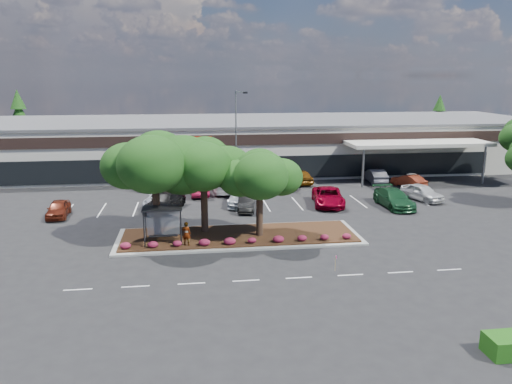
{
  "coord_description": "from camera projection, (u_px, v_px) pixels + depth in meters",
  "views": [
    {
      "loc": [
        -5.47,
        -31.35,
        11.83
      ],
      "look_at": [
        -0.22,
        7.74,
        2.6
      ],
      "focal_mm": 35.0,
      "sensor_mm": 36.0,
      "label": 1
    }
  ],
  "objects": [
    {
      "name": "ground",
      "position": [
        275.0,
        255.0,
        33.66
      ],
      "size": [
        160.0,
        160.0,
        0.0
      ],
      "primitive_type": "plane",
      "color": "black",
      "rests_on": "ground"
    },
    {
      "name": "island_tree_east",
      "position": [
        260.0,
        192.0,
        36.36
      ],
      "size": [
        5.8,
        5.8,
        6.5
      ],
      "primitive_type": null,
      "color": "#10380F",
      "rests_on": "landscape_island"
    },
    {
      "name": "car_10",
      "position": [
        198.0,
        187.0,
        50.5
      ],
      "size": [
        2.17,
        5.13,
        1.65
      ],
      "primitive_type": "imported",
      "rotation": [
        0.0,
        0.0,
        3.23
      ],
      "color": "maroon",
      "rests_on": "ground"
    },
    {
      "name": "car_15",
      "position": [
        375.0,
        176.0,
        56.44
      ],
      "size": [
        2.0,
        4.87,
        1.57
      ],
      "primitive_type": "imported",
      "rotation": [
        0.0,
        0.0,
        3.07
      ],
      "color": "#55565D",
      "rests_on": "ground"
    },
    {
      "name": "car_13",
      "position": [
        289.0,
        180.0,
        54.11
      ],
      "size": [
        3.92,
        5.93,
        1.59
      ],
      "primitive_type": "imported",
      "rotation": [
        0.0,
        0.0,
        2.81
      ],
      "color": "brown",
      "rests_on": "ground"
    },
    {
      "name": "bus_shelter",
      "position": [
        163.0,
        215.0,
        35.01
      ],
      "size": [
        2.75,
        1.55,
        2.59
      ],
      "color": "black",
      "rests_on": "landscape_island"
    },
    {
      "name": "island_tree_west",
      "position": [
        155.0,
        184.0,
        36.0
      ],
      "size": [
        7.2,
        7.2,
        7.89
      ],
      "primitive_type": null,
      "color": "#10380F",
      "rests_on": "landscape_island"
    },
    {
      "name": "light_pole",
      "position": [
        237.0,
        149.0,
        50.29
      ],
      "size": [
        1.43,
        0.61,
        10.41
      ],
      "rotation": [
        0.0,
        0.0,
        0.18
      ],
      "color": "gray",
      "rests_on": "ground"
    },
    {
      "name": "car_16",
      "position": [
        411.0,
        178.0,
        55.39
      ],
      "size": [
        3.16,
        4.33,
        1.37
      ],
      "primitive_type": "imported",
      "rotation": [
        0.0,
        0.0,
        2.71
      ],
      "color": "silver",
      "rests_on": "ground"
    },
    {
      "name": "car_2",
      "position": [
        165.0,
        201.0,
        44.82
      ],
      "size": [
        4.25,
        5.87,
        1.58
      ],
      "primitive_type": "imported",
      "rotation": [
        0.0,
        0.0,
        -0.42
      ],
      "color": "black",
      "rests_on": "ground"
    },
    {
      "name": "car_0",
      "position": [
        58.0,
        209.0,
        42.69
      ],
      "size": [
        1.86,
        4.19,
        1.4
      ],
      "primitive_type": "imported",
      "rotation": [
        0.0,
        0.0,
        0.05
      ],
      "color": "#622010",
      "rests_on": "ground"
    },
    {
      "name": "car_9",
      "position": [
        151.0,
        180.0,
        53.87
      ],
      "size": [
        3.46,
        5.87,
        1.6
      ],
      "primitive_type": "imported",
      "rotation": [
        0.0,
        0.0,
        2.91
      ],
      "color": "#B9B9B9",
      "rests_on": "ground"
    },
    {
      "name": "car_8",
      "position": [
        422.0,
        192.0,
        48.34
      ],
      "size": [
        3.31,
        4.96,
        1.57
      ],
      "primitive_type": "imported",
      "rotation": [
        0.0,
        0.0,
        0.35
      ],
      "color": "silver",
      "rests_on": "ground"
    },
    {
      "name": "car_11",
      "position": [
        229.0,
        180.0,
        53.94
      ],
      "size": [
        2.03,
        5.0,
        1.7
      ],
      "primitive_type": "imported",
      "rotation": [
        0.0,
        0.0,
        3.14
      ],
      "color": "navy",
      "rests_on": "ground"
    },
    {
      "name": "conifer_north_west",
      "position": [
        20.0,
        123.0,
        73.02
      ],
      "size": [
        4.4,
        4.4,
        10.0
      ],
      "primitive_type": "cone",
      "color": "#10380F",
      "rests_on": "ground"
    },
    {
      "name": "car_6",
      "position": [
        328.0,
        197.0,
        46.5
      ],
      "size": [
        3.58,
        6.17,
        1.61
      ],
      "primitive_type": "imported",
      "rotation": [
        0.0,
        0.0,
        -0.16
      ],
      "color": "maroon",
      "rests_on": "ground"
    },
    {
      "name": "lane_markings",
      "position": [
        253.0,
        214.0,
        43.7
      ],
      "size": [
        33.12,
        20.06,
        0.01
      ],
      "color": "silver",
      "rests_on": "ground"
    },
    {
      "name": "survey_stake",
      "position": [
        336.0,
        261.0,
        30.83
      ],
      "size": [
        0.07,
        0.14,
        0.99
      ],
      "color": "tan",
      "rests_on": "ground"
    },
    {
      "name": "retail_store",
      "position": [
        232.0,
        143.0,
        65.67
      ],
      "size": [
        80.4,
        25.2,
        6.25
      ],
      "color": "beige",
      "rests_on": "ground"
    },
    {
      "name": "person_waiting",
      "position": [
        186.0,
        234.0,
        34.7
      ],
      "size": [
        0.72,
        0.6,
        1.69
      ],
      "primitive_type": "imported",
      "rotation": [
        0.0,
        0.0,
        2.78
      ],
      "color": "#594C47",
      "rests_on": "landscape_island"
    },
    {
      "name": "car_3",
      "position": [
        242.0,
        196.0,
        46.85
      ],
      "size": [
        3.39,
        6.05,
        1.66
      ],
      "primitive_type": "imported",
      "rotation": [
        0.0,
        0.0,
        -0.2
      ],
      "color": "silver",
      "rests_on": "ground"
    },
    {
      "name": "car_14",
      "position": [
        300.0,
        176.0,
        55.93
      ],
      "size": [
        2.38,
        4.81,
        1.58
      ],
      "primitive_type": "imported",
      "rotation": [
        0.0,
        0.0,
        3.26
      ],
      "color": "#6A3A0B",
      "rests_on": "ground"
    },
    {
      "name": "shrub_row",
      "position": [
        242.0,
        240.0,
        35.12
      ],
      "size": [
        17.0,
        0.8,
        0.5
      ],
      "primitive_type": null,
      "color": "#9C2545",
      "rests_on": "landscape_island"
    },
    {
      "name": "island_tree_mid",
      "position": [
        204.0,
        184.0,
        37.2
      ],
      "size": [
        6.6,
        6.6,
        7.32
      ],
      "primitive_type": null,
      "color": "#10380F",
      "rests_on": "landscape_island"
    },
    {
      "name": "car_7",
      "position": [
        394.0,
        198.0,
        45.82
      ],
      "size": [
        2.54,
        5.72,
        1.63
      ],
      "primitive_type": "imported",
      "rotation": [
        0.0,
        0.0,
        0.05
      ],
      "color": "#1A4A27",
      "rests_on": "ground"
    },
    {
      "name": "car_1",
      "position": [
        160.0,
        199.0,
        46.2
      ],
      "size": [
        3.32,
        5.4,
        1.4
      ],
      "primitive_type": "imported",
      "rotation": [
        0.0,
        0.0,
        -0.21
      ],
      "color": "silver",
      "rests_on": "ground"
    },
    {
      "name": "landscape_island",
      "position": [
        239.0,
        236.0,
        37.23
      ],
      "size": [
        18.0,
        6.0,
        0.26
      ],
      "color": "gray",
      "rests_on": "ground"
    },
    {
      "name": "car_12",
      "position": [
        222.0,
        186.0,
        51.42
      ],
      "size": [
        2.21,
        5.0,
        1.43
      ],
      "primitive_type": "imported",
      "rotation": [
        0.0,
        0.0,
        3.19
      ],
      "color": "silver",
      "rests_on": "ground"
    },
    {
      "name": "car_4",
      "position": [
        246.0,
        203.0,
        44.7
      ],
      "size": [
        2.0,
        4.22,
        1.34
      ],
      "primitive_type": "imported",
      "rotation": [
        0.0,
        0.0,
        -0.15
      ],
      "color": "black",
      "rests_on": "ground"
    },
    {
      "name": "conifer_north_east",
      "position": [
        438.0,
        123.0,
        79.5
      ],
      "size": [
        3.96,
        3.96,
        9.0
      ],
      "primitive_type": "cone",
      "color": "#10380F",
      "rests_on": "ground"
    },
    {
      "name": "car_17",
      "position": [
        409.0,
        181.0,
        53.99
      ],
      "size": [
        2.78,
        4.45,
        1.39
      ],
      "primitive_type": "imported",
      "rotation": [
        0.0,
        0.0,
        3.48
      ],
      "color": "maroon",
      "rests_on": "ground"
    }
  ]
}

